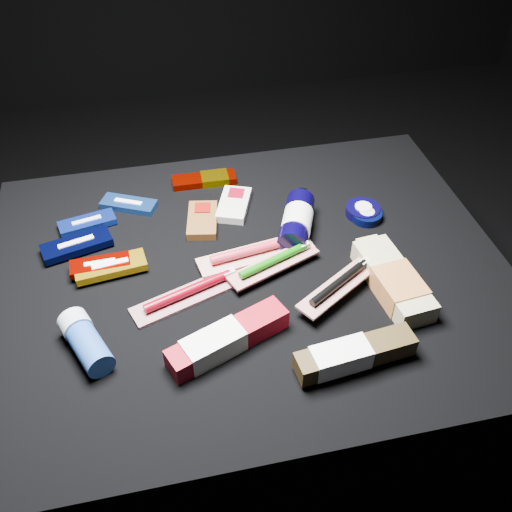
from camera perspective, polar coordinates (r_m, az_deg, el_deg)
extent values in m
plane|color=black|center=(1.39, -0.53, -13.12)|extent=(3.00, 3.00, 0.00)
cube|color=black|center=(1.23, -0.59, -7.93)|extent=(0.98, 0.78, 0.40)
cube|color=#1D4BA4|center=(1.25, -12.61, 5.07)|extent=(0.12, 0.09, 0.01)
cube|color=white|center=(1.25, -12.62, 5.10)|extent=(0.06, 0.04, 0.02)
cube|color=#132DA6|center=(1.22, -16.52, 3.20)|extent=(0.12, 0.07, 0.01)
cube|color=silver|center=(1.22, -16.53, 3.23)|extent=(0.06, 0.02, 0.01)
cube|color=black|center=(1.17, -17.48, 1.06)|extent=(0.14, 0.08, 0.02)
cube|color=silver|center=(1.16, -17.49, 1.09)|extent=(0.07, 0.03, 0.02)
cube|color=gold|center=(1.10, -14.33, -1.05)|extent=(0.14, 0.07, 0.02)
cube|color=silver|center=(1.10, -14.34, -1.02)|extent=(0.07, 0.02, 0.02)
cube|color=#800600|center=(1.10, -15.31, -0.87)|extent=(0.11, 0.05, 0.01)
cube|color=white|center=(1.10, -15.31, -0.84)|extent=(0.06, 0.01, 0.01)
cube|color=brown|center=(1.18, -5.39, 3.59)|extent=(0.08, 0.12, 0.02)
cube|color=#680B07|center=(1.20, -5.34, 4.51)|extent=(0.04, 0.04, 0.02)
cube|color=silver|center=(1.22, -2.22, 5.15)|extent=(0.09, 0.12, 0.02)
cube|color=maroon|center=(1.24, -1.99, 6.00)|extent=(0.04, 0.04, 0.02)
cube|color=#6A0900|center=(1.30, -5.21, 7.59)|extent=(0.14, 0.05, 0.02)
cube|color=#886D03|center=(1.30, -4.16, 7.76)|extent=(0.06, 0.05, 0.02)
cylinder|color=black|center=(1.14, 4.06, 3.46)|extent=(0.11, 0.16, 0.06)
cylinder|color=silver|center=(1.14, 4.12, 3.37)|extent=(0.08, 0.08, 0.06)
cylinder|color=black|center=(1.21, 4.57, 5.89)|extent=(0.03, 0.03, 0.02)
cube|color=black|center=(1.23, 4.66, 6.20)|extent=(0.02, 0.03, 0.01)
cylinder|color=black|center=(1.22, 10.63, 4.47)|extent=(0.07, 0.07, 0.02)
cylinder|color=white|center=(1.22, 10.64, 4.52)|extent=(0.03, 0.03, 0.02)
cylinder|color=black|center=(1.21, 10.98, 4.01)|extent=(0.06, 0.06, 0.02)
cylinder|color=beige|center=(1.21, 10.99, 4.05)|extent=(0.03, 0.03, 0.02)
cube|color=tan|center=(1.06, 13.50, -2.38)|extent=(0.09, 0.20, 0.04)
cube|color=#A96733|center=(1.05, 14.06, -3.11)|extent=(0.08, 0.10, 0.04)
cube|color=tan|center=(1.12, 11.11, 1.04)|extent=(0.05, 0.03, 0.03)
cylinder|color=#204697|center=(0.96, -16.25, -8.89)|extent=(0.08, 0.10, 0.05)
cylinder|color=#9BB0B9|center=(1.00, -17.62, -6.58)|extent=(0.06, 0.05, 0.05)
cube|color=#A49F99|center=(1.04, -6.73, -3.95)|extent=(0.22, 0.12, 0.01)
cylinder|color=#63000C|center=(1.03, -6.78, -3.48)|extent=(0.17, 0.07, 0.02)
cube|color=#B9B8B4|center=(1.05, -2.76, -1.74)|extent=(0.03, 0.02, 0.01)
cube|color=silver|center=(1.10, -0.03, 0.20)|extent=(0.23, 0.09, 0.01)
cylinder|color=#AD2436|center=(1.09, -0.03, 0.71)|extent=(0.18, 0.05, 0.02)
cube|color=silver|center=(1.11, 4.20, 1.85)|extent=(0.03, 0.02, 0.01)
cube|color=beige|center=(1.07, 1.75, -0.85)|extent=(0.19, 0.11, 0.01)
cylinder|color=#0B6306|center=(1.06, 1.76, -0.43)|extent=(0.14, 0.07, 0.01)
cube|color=silver|center=(1.09, 4.84, 1.05)|extent=(0.02, 0.02, 0.01)
cube|color=#B2ACA6|center=(1.03, 8.26, -3.02)|extent=(0.18, 0.13, 0.01)
cylinder|color=black|center=(1.02, 8.32, -2.60)|extent=(0.13, 0.09, 0.01)
cube|color=silver|center=(1.06, 10.76, -0.64)|extent=(0.02, 0.02, 0.01)
cube|color=maroon|center=(0.94, -2.78, -8.24)|extent=(0.22, 0.12, 0.04)
cube|color=silver|center=(0.94, -4.26, -8.92)|extent=(0.11, 0.08, 0.04)
cube|color=#342710|center=(0.93, 9.90, -9.62)|extent=(0.20, 0.07, 0.04)
cube|color=white|center=(0.92, 8.44, -10.02)|extent=(0.10, 0.06, 0.04)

